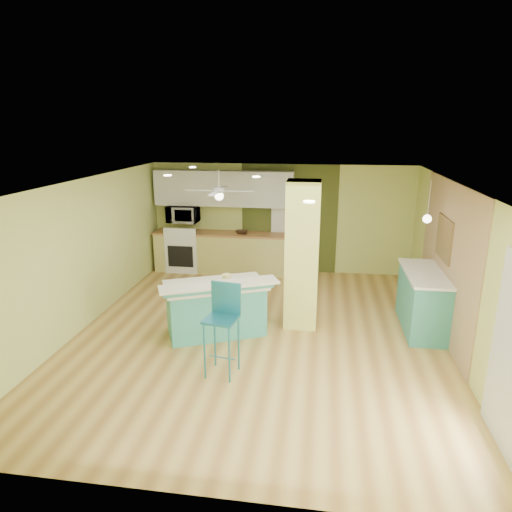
{
  "coord_description": "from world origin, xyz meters",
  "views": [
    {
      "loc": [
        0.96,
        -6.87,
        3.37
      ],
      "look_at": [
        -0.12,
        0.4,
        1.23
      ],
      "focal_mm": 32.0,
      "sensor_mm": 36.0,
      "label": 1
    }
  ],
  "objects_px": {
    "fruit_bowl": "(242,232)",
    "canister": "(227,279)",
    "bar_stool": "(223,314)",
    "peninsula": "(216,307)",
    "side_counter": "(423,300)"
  },
  "relations": [
    {
      "from": "peninsula",
      "to": "side_counter",
      "type": "relative_size",
      "value": 1.27
    },
    {
      "from": "peninsula",
      "to": "bar_stool",
      "type": "xyz_separation_m",
      "value": [
        0.39,
        -1.18,
        0.41
      ]
    },
    {
      "from": "fruit_bowl",
      "to": "canister",
      "type": "xyz_separation_m",
      "value": [
        0.33,
        -3.19,
        -0.03
      ]
    },
    {
      "from": "peninsula",
      "to": "side_counter",
      "type": "distance_m",
      "value": 3.49
    },
    {
      "from": "peninsula",
      "to": "fruit_bowl",
      "type": "height_order",
      "value": "fruit_bowl"
    },
    {
      "from": "bar_stool",
      "to": "fruit_bowl",
      "type": "relative_size",
      "value": 4.58
    },
    {
      "from": "peninsula",
      "to": "bar_stool",
      "type": "relative_size",
      "value": 1.54
    },
    {
      "from": "fruit_bowl",
      "to": "peninsula",
      "type": "bearing_deg",
      "value": -87.42
    },
    {
      "from": "peninsula",
      "to": "fruit_bowl",
      "type": "xyz_separation_m",
      "value": [
        -0.15,
        3.23,
        0.52
      ]
    },
    {
      "from": "bar_stool",
      "to": "fruit_bowl",
      "type": "height_order",
      "value": "bar_stool"
    },
    {
      "from": "fruit_bowl",
      "to": "canister",
      "type": "distance_m",
      "value": 3.2
    },
    {
      "from": "side_counter",
      "to": "canister",
      "type": "bearing_deg",
      "value": -168.84
    },
    {
      "from": "peninsula",
      "to": "side_counter",
      "type": "bearing_deg",
      "value": -13.29
    },
    {
      "from": "bar_stool",
      "to": "fruit_bowl",
      "type": "xyz_separation_m",
      "value": [
        -0.54,
        4.41,
        0.11
      ]
    },
    {
      "from": "canister",
      "to": "fruit_bowl",
      "type": "bearing_deg",
      "value": 95.87
    }
  ]
}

